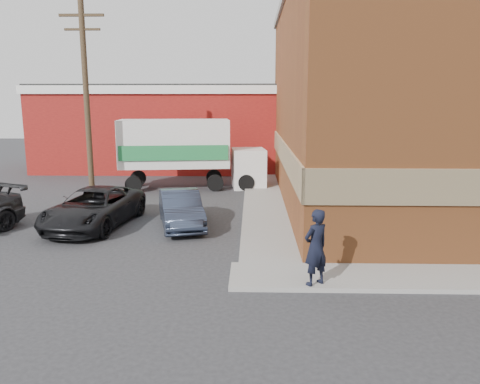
% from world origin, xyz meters
% --- Properties ---
extents(ground, '(90.00, 90.00, 0.00)m').
position_xyz_m(ground, '(0.00, 0.00, 0.00)').
color(ground, '#28282B').
rests_on(ground, ground).
extents(brick_building, '(14.25, 18.25, 9.36)m').
position_xyz_m(brick_building, '(8.50, 9.00, 4.68)').
color(brick_building, brown).
rests_on(brick_building, ground).
extents(sidewalk_west, '(1.80, 18.00, 0.12)m').
position_xyz_m(sidewalk_west, '(0.60, 9.00, 0.06)').
color(sidewalk_west, gray).
rests_on(sidewalk_west, ground).
extents(warehouse, '(16.30, 8.30, 5.60)m').
position_xyz_m(warehouse, '(-6.00, 20.00, 2.81)').
color(warehouse, maroon).
rests_on(warehouse, ground).
extents(utility_pole, '(2.00, 0.26, 9.00)m').
position_xyz_m(utility_pole, '(-7.50, 9.00, 4.75)').
color(utility_pole, '#4B3925').
rests_on(utility_pole, ground).
extents(man, '(0.83, 0.77, 1.91)m').
position_xyz_m(man, '(1.63, -1.55, 1.08)').
color(man, black).
rests_on(man, sidewalk_south).
extents(sedan, '(2.36, 4.24, 1.32)m').
position_xyz_m(sedan, '(-2.56, 4.24, 0.66)').
color(sedan, '#2B3448').
rests_on(sedan, ground).
extents(suv_a, '(3.03, 5.37, 1.42)m').
position_xyz_m(suv_a, '(-5.76, 4.15, 0.71)').
color(suv_a, black).
rests_on(suv_a, ground).
extents(box_truck, '(7.55, 3.03, 3.63)m').
position_xyz_m(box_truck, '(-3.30, 11.95, 2.09)').
color(box_truck, white).
rests_on(box_truck, ground).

